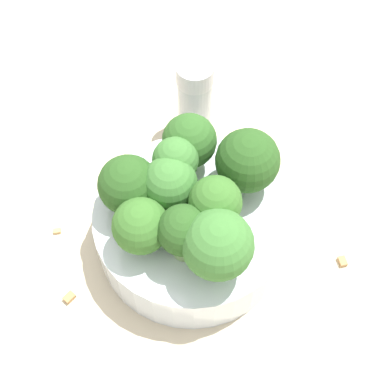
% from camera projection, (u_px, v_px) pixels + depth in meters
% --- Properties ---
extents(ground_plane, '(3.00, 3.00, 0.00)m').
position_uv_depth(ground_plane, '(192.00, 239.00, 0.47)').
color(ground_plane, beige).
extents(bowl, '(0.16, 0.16, 0.05)m').
position_uv_depth(bowl, '(192.00, 227.00, 0.45)').
color(bowl, silver).
rests_on(bowl, ground_plane).
extents(broccoli_floret_0, '(0.04, 0.04, 0.05)m').
position_uv_depth(broccoli_floret_0, '(189.00, 141.00, 0.43)').
color(broccoli_floret_0, '#7A9E5B').
rests_on(broccoli_floret_0, bowl).
extents(broccoli_floret_1, '(0.04, 0.04, 0.06)m').
position_uv_depth(broccoli_floret_1, '(215.00, 203.00, 0.39)').
color(broccoli_floret_1, '#84AD66').
rests_on(broccoli_floret_1, bowl).
extents(broccoli_floret_2, '(0.04, 0.04, 0.05)m').
position_uv_depth(broccoli_floret_2, '(141.00, 226.00, 0.39)').
color(broccoli_floret_2, '#7A9E5B').
rests_on(broccoli_floret_2, bowl).
extents(broccoli_floret_3, '(0.05, 0.05, 0.06)m').
position_uv_depth(broccoli_floret_3, '(247.00, 161.00, 0.42)').
color(broccoli_floret_3, '#7A9E5B').
rests_on(broccoli_floret_3, bowl).
extents(broccoli_floret_4, '(0.04, 0.04, 0.05)m').
position_uv_depth(broccoli_floret_4, '(168.00, 190.00, 0.40)').
color(broccoli_floret_4, '#8EB770').
rests_on(broccoli_floret_4, bowl).
extents(broccoli_floret_5, '(0.05, 0.05, 0.05)m').
position_uv_depth(broccoli_floret_5, '(128.00, 185.00, 0.41)').
color(broccoli_floret_5, '#84AD66').
rests_on(broccoli_floret_5, bowl).
extents(broccoli_floret_6, '(0.04, 0.04, 0.05)m').
position_uv_depth(broccoli_floret_6, '(183.00, 232.00, 0.38)').
color(broccoli_floret_6, '#7A9E5B').
rests_on(broccoli_floret_6, bowl).
extents(broccoli_floret_7, '(0.05, 0.05, 0.06)m').
position_uv_depth(broccoli_floret_7, '(218.00, 245.00, 0.37)').
color(broccoli_floret_7, '#8EB770').
rests_on(broccoli_floret_7, bowl).
extents(broccoli_floret_8, '(0.04, 0.04, 0.06)m').
position_uv_depth(broccoli_floret_8, '(175.00, 163.00, 0.41)').
color(broccoli_floret_8, '#8EB770').
rests_on(broccoli_floret_8, bowl).
extents(pepper_shaker, '(0.03, 0.03, 0.08)m').
position_uv_depth(pepper_shaker, '(195.00, 98.00, 0.50)').
color(pepper_shaker, '#B2B7BC').
rests_on(pepper_shaker, ground_plane).
extents(almond_crumb_1, '(0.01, 0.01, 0.01)m').
position_uv_depth(almond_crumb_1, '(343.00, 260.00, 0.45)').
color(almond_crumb_1, '#AD7F4C').
rests_on(almond_crumb_1, ground_plane).
extents(almond_crumb_2, '(0.01, 0.01, 0.01)m').
position_uv_depth(almond_crumb_2, '(69.00, 296.00, 0.43)').
color(almond_crumb_2, '#AD7F4C').
rests_on(almond_crumb_2, ground_plane).
extents(almond_crumb_3, '(0.01, 0.01, 0.01)m').
position_uv_depth(almond_crumb_3, '(57.00, 230.00, 0.47)').
color(almond_crumb_3, tan).
rests_on(almond_crumb_3, ground_plane).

